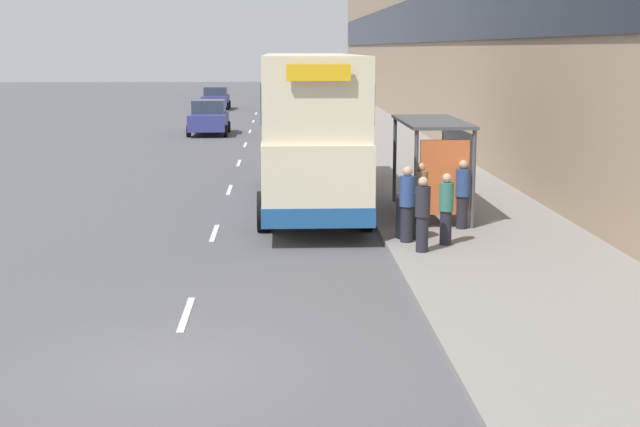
# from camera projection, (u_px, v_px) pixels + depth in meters

# --- Properties ---
(ground_plane) EXTENTS (220.00, 220.00, 0.00)m
(ground_plane) POSITION_uv_depth(u_px,v_px,m) (167.00, 370.00, 12.56)
(ground_plane) COLOR #515156
(pavement) EXTENTS (5.00, 93.00, 0.14)m
(pavement) POSITION_uv_depth(u_px,v_px,m) (365.00, 127.00, 50.65)
(pavement) COLOR gray
(pavement) RESTS_ON ground_plane
(terrace_facade) EXTENTS (3.10, 93.00, 13.25)m
(terrace_facade) POSITION_uv_depth(u_px,v_px,m) (438.00, 9.00, 49.63)
(terrace_facade) COLOR #9E846B
(terrace_facade) RESTS_ON ground_plane
(lane_mark_0) EXTENTS (0.12, 2.00, 0.01)m
(lane_mark_0) POSITION_uv_depth(u_px,v_px,m) (186.00, 314.00, 15.19)
(lane_mark_0) COLOR silver
(lane_mark_0) RESTS_ON ground_plane
(lane_mark_1) EXTENTS (0.12, 2.00, 0.01)m
(lane_mark_1) POSITION_uv_depth(u_px,v_px,m) (215.00, 233.00, 21.85)
(lane_mark_1) COLOR silver
(lane_mark_1) RESTS_ON ground_plane
(lane_mark_2) EXTENTS (0.12, 2.00, 0.01)m
(lane_mark_2) POSITION_uv_depth(u_px,v_px,m) (230.00, 190.00, 28.52)
(lane_mark_2) COLOR silver
(lane_mark_2) RESTS_ON ground_plane
(lane_mark_3) EXTENTS (0.12, 2.00, 0.01)m
(lane_mark_3) POSITION_uv_depth(u_px,v_px,m) (239.00, 163.00, 35.18)
(lane_mark_3) COLOR silver
(lane_mark_3) RESTS_ON ground_plane
(lane_mark_4) EXTENTS (0.12, 2.00, 0.01)m
(lane_mark_4) POSITION_uv_depth(u_px,v_px,m) (245.00, 145.00, 41.85)
(lane_mark_4) COLOR silver
(lane_mark_4) RESTS_ON ground_plane
(lane_mark_5) EXTENTS (0.12, 2.00, 0.01)m
(lane_mark_5) POSITION_uv_depth(u_px,v_px,m) (250.00, 131.00, 48.51)
(lane_mark_5) COLOR silver
(lane_mark_5) RESTS_ON ground_plane
(lane_mark_6) EXTENTS (0.12, 2.00, 0.01)m
(lane_mark_6) POSITION_uv_depth(u_px,v_px,m) (253.00, 121.00, 55.18)
(lane_mark_6) COLOR silver
(lane_mark_6) RESTS_ON ground_plane
(lane_mark_7) EXTENTS (0.12, 2.00, 0.01)m
(lane_mark_7) POSITION_uv_depth(u_px,v_px,m) (256.00, 114.00, 61.84)
(lane_mark_7) COLOR silver
(lane_mark_7) RESTS_ON ground_plane
(bus_shelter) EXTENTS (1.60, 4.20, 2.48)m
(bus_shelter) POSITION_uv_depth(u_px,v_px,m) (440.00, 150.00, 23.05)
(bus_shelter) COLOR #4C4C51
(bus_shelter) RESTS_ON ground_plane
(double_decker_bus_near) EXTENTS (2.85, 11.46, 4.30)m
(double_decker_bus_near) POSITION_uv_depth(u_px,v_px,m) (310.00, 127.00, 25.20)
(double_decker_bus_near) COLOR beige
(double_decker_bus_near) RESTS_ON ground_plane
(car_0) EXTENTS (2.08, 4.17, 1.80)m
(car_0) POSITION_uv_depth(u_px,v_px,m) (209.00, 118.00, 46.71)
(car_0) COLOR navy
(car_0) RESTS_ON ground_plane
(car_1) EXTENTS (2.09, 4.25, 1.68)m
(car_1) POSITION_uv_depth(u_px,v_px,m) (297.00, 90.00, 78.24)
(car_1) COLOR maroon
(car_1) RESTS_ON ground_plane
(car_2) EXTENTS (2.06, 3.92, 1.66)m
(car_2) POSITION_uv_depth(u_px,v_px,m) (216.00, 98.00, 65.90)
(car_2) COLOR navy
(car_2) RESTS_ON ground_plane
(pedestrian_at_shelter) EXTENTS (0.33, 0.33, 1.68)m
(pedestrian_at_shelter) POSITION_uv_depth(u_px,v_px,m) (462.00, 194.00, 21.57)
(pedestrian_at_shelter) COLOR #23232D
(pedestrian_at_shelter) RESTS_ON ground_plane
(pedestrian_1) EXTENTS (0.32, 0.32, 1.62)m
(pedestrian_1) POSITION_uv_depth(u_px,v_px,m) (421.00, 195.00, 21.62)
(pedestrian_1) COLOR #23232D
(pedestrian_1) RESTS_ON ground_plane
(pedestrian_2) EXTENTS (0.32, 0.32, 1.64)m
(pedestrian_2) POSITION_uv_depth(u_px,v_px,m) (423.00, 214.00, 19.08)
(pedestrian_2) COLOR #23232D
(pedestrian_2) RESTS_ON ground_plane
(pedestrian_3) EXTENTS (0.32, 0.32, 1.61)m
(pedestrian_3) POSITION_uv_depth(u_px,v_px,m) (446.00, 208.00, 19.80)
(pedestrian_3) COLOR #23232D
(pedestrian_3) RESTS_ON ground_plane
(pedestrian_4) EXTENTS (0.34, 0.34, 1.73)m
(pedestrian_4) POSITION_uv_depth(u_px,v_px,m) (407.00, 203.00, 20.06)
(pedestrian_4) COLOR #23232D
(pedestrian_4) RESTS_ON ground_plane
(litter_bin) EXTENTS (0.55, 0.55, 1.05)m
(litter_bin) POSITION_uv_depth(u_px,v_px,m) (407.00, 215.00, 20.56)
(litter_bin) COLOR black
(litter_bin) RESTS_ON ground_plane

